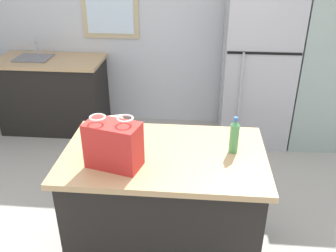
% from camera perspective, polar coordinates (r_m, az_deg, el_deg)
% --- Properties ---
extents(ground, '(6.52, 6.52, 0.00)m').
position_cam_1_polar(ground, '(3.02, -0.28, -18.88)').
color(ground, '#ADA89E').
extents(back_wall, '(5.43, 0.13, 2.60)m').
position_cam_1_polar(back_wall, '(4.55, 2.38, 16.09)').
color(back_wall, silver).
rests_on(back_wall, ground).
extents(kitchen_island, '(1.38, 0.85, 0.88)m').
position_cam_1_polar(kitchen_island, '(2.74, -0.56, -12.00)').
color(kitchen_island, black).
rests_on(kitchen_island, ground).
extents(refrigerator, '(0.76, 0.73, 1.84)m').
position_cam_1_polar(refrigerator, '(4.27, 13.76, 9.37)').
color(refrigerator, '#B7B7BC').
rests_on(refrigerator, ground).
extents(tall_cabinet, '(0.52, 0.66, 2.00)m').
position_cam_1_polar(tall_cabinet, '(4.40, 22.53, 9.68)').
color(tall_cabinet, '#9EB2A8').
rests_on(tall_cabinet, ground).
extents(sink_counter, '(1.27, 0.65, 1.09)m').
position_cam_1_polar(sink_counter, '(4.77, -17.39, 4.85)').
color(sink_counter, black).
rests_on(sink_counter, ground).
extents(shopping_bag, '(0.37, 0.26, 0.34)m').
position_cam_1_polar(shopping_bag, '(2.30, -8.49, -2.90)').
color(shopping_bag, red).
rests_on(shopping_bag, kitchen_island).
extents(small_box, '(0.13, 0.12, 0.15)m').
position_cam_1_polar(small_box, '(2.68, -8.13, -0.13)').
color(small_box, beige).
rests_on(small_box, kitchen_island).
extents(bottle, '(0.06, 0.06, 0.26)m').
position_cam_1_polar(bottle, '(2.48, 10.26, -1.62)').
color(bottle, '#4C9956').
rests_on(bottle, kitchen_island).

